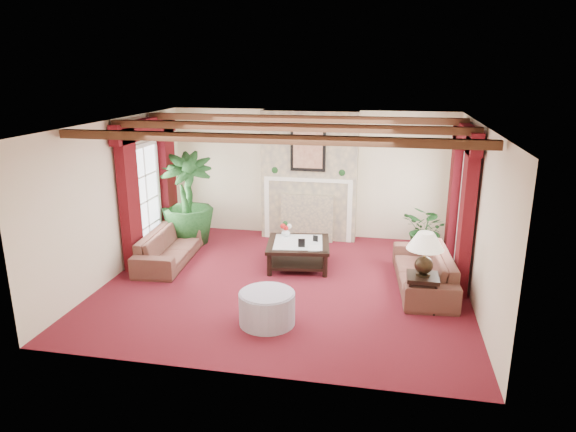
% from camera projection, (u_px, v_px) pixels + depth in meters
% --- Properties ---
extents(floor, '(6.00, 6.00, 0.00)m').
position_uv_depth(floor, '(286.00, 283.00, 8.75)').
color(floor, '#4D0D17').
rests_on(floor, ground).
extents(ceiling, '(6.00, 6.00, 0.00)m').
position_uv_depth(ceiling, '(285.00, 123.00, 8.00)').
color(ceiling, white).
rests_on(ceiling, floor).
extents(back_wall, '(6.00, 0.02, 2.70)m').
position_uv_depth(back_wall, '(311.00, 174.00, 10.96)').
color(back_wall, beige).
rests_on(back_wall, ground).
extents(left_wall, '(0.02, 5.50, 2.70)m').
position_uv_depth(left_wall, '(117.00, 198.00, 8.93)').
color(left_wall, beige).
rests_on(left_wall, ground).
extents(right_wall, '(0.02, 5.50, 2.70)m').
position_uv_depth(right_wall, '(478.00, 217.00, 7.82)').
color(right_wall, beige).
rests_on(right_wall, ground).
extents(ceiling_beams, '(6.00, 3.00, 0.12)m').
position_uv_depth(ceiling_beams, '(285.00, 127.00, 8.01)').
color(ceiling_beams, '#3E2313').
rests_on(ceiling_beams, ceiling).
extents(fireplace, '(2.00, 0.52, 2.70)m').
position_uv_depth(fireplace, '(310.00, 110.00, 10.40)').
color(fireplace, tan).
rests_on(fireplace, ground).
extents(french_door_left, '(0.10, 1.10, 2.16)m').
position_uv_depth(french_door_left, '(141.00, 145.00, 9.65)').
color(french_door_left, white).
rests_on(french_door_left, ground).
extents(french_door_right, '(0.10, 1.10, 2.16)m').
position_uv_depth(french_door_right, '(472.00, 155.00, 8.55)').
color(french_door_right, white).
rests_on(french_door_right, ground).
extents(curtains_left, '(0.20, 2.40, 2.55)m').
position_uv_depth(curtains_left, '(145.00, 123.00, 9.51)').
color(curtains_left, '#45090B').
rests_on(curtains_left, ground).
extents(curtains_right, '(0.20, 2.40, 2.55)m').
position_uv_depth(curtains_right, '(467.00, 130.00, 8.45)').
color(curtains_right, '#45090B').
rests_on(curtains_right, ground).
extents(sofa_left, '(2.06, 0.87, 0.77)m').
position_uv_depth(sofa_left, '(169.00, 242.00, 9.61)').
color(sofa_left, '#3E1120').
rests_on(sofa_left, ground).
extents(sofa_right, '(2.22, 0.96, 0.83)m').
position_uv_depth(sofa_right, '(424.00, 264.00, 8.48)').
color(sofa_right, '#3E1120').
rests_on(sofa_right, ground).
extents(potted_palm, '(2.25, 2.56, 1.06)m').
position_uv_depth(potted_palm, '(188.00, 219.00, 10.59)').
color(potted_palm, black).
rests_on(potted_palm, ground).
extents(small_plant, '(1.90, 1.90, 0.78)m').
position_uv_depth(small_plant, '(427.00, 236.00, 9.97)').
color(small_plant, black).
rests_on(small_plant, ground).
extents(coffee_table, '(1.26, 1.26, 0.46)m').
position_uv_depth(coffee_table, '(298.00, 254.00, 9.44)').
color(coffee_table, black).
rests_on(coffee_table, ground).
extents(side_table, '(0.56, 0.56, 0.55)m').
position_uv_depth(side_table, '(422.00, 292.00, 7.74)').
color(side_table, black).
rests_on(side_table, ground).
extents(ottoman, '(0.80, 0.80, 0.47)m').
position_uv_depth(ottoman, '(267.00, 308.00, 7.31)').
color(ottoman, gray).
rests_on(ottoman, ground).
extents(table_lamp, '(0.55, 0.55, 0.69)m').
position_uv_depth(table_lamp, '(425.00, 254.00, 7.56)').
color(table_lamp, black).
rests_on(table_lamp, side_table).
extents(flower_vase, '(0.24, 0.24, 0.17)m').
position_uv_depth(flower_vase, '(286.00, 232.00, 9.70)').
color(flower_vase, silver).
rests_on(flower_vase, coffee_table).
extents(book, '(0.22, 0.08, 0.30)m').
position_uv_depth(book, '(308.00, 241.00, 9.01)').
color(book, black).
rests_on(book, coffee_table).
extents(photo_frame_a, '(0.13, 0.04, 0.17)m').
position_uv_depth(photo_frame_a, '(302.00, 243.00, 9.09)').
color(photo_frame_a, black).
rests_on(photo_frame_a, coffee_table).
extents(photo_frame_b, '(0.10, 0.05, 0.12)m').
position_uv_depth(photo_frame_b, '(315.00, 239.00, 9.39)').
color(photo_frame_b, black).
rests_on(photo_frame_b, coffee_table).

